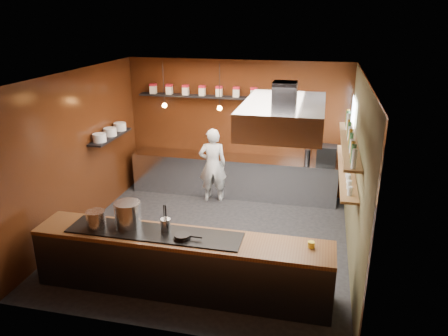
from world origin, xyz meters
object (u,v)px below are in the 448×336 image
(extractor_hood, at_px, (284,115))
(stockpot_large, at_px, (128,214))
(stockpot_small, at_px, (96,219))
(chef, at_px, (213,165))
(espresso_machine, at_px, (327,155))

(extractor_hood, distance_m, stockpot_large, 2.77)
(stockpot_small, xyz_separation_m, chef, (0.91, 3.42, -0.25))
(espresso_machine, bearing_deg, chef, -167.53)
(stockpot_large, xyz_separation_m, chef, (0.47, 3.26, -0.31))
(extractor_hood, height_order, stockpot_small, extractor_hood)
(extractor_hood, height_order, espresso_machine, extractor_hood)
(extractor_hood, xyz_separation_m, stockpot_small, (-2.58, -1.26, -1.43))
(extractor_hood, bearing_deg, stockpot_large, -152.78)
(stockpot_large, bearing_deg, chef, 81.87)
(stockpot_large, relative_size, chef, 0.24)
(espresso_machine, xyz_separation_m, chef, (-2.40, -0.40, -0.28))
(stockpot_small, bearing_deg, stockpot_large, 19.44)
(chef, bearing_deg, espresso_machine, 176.07)
(stockpot_large, relative_size, stockpot_small, 1.39)
(extractor_hood, bearing_deg, stockpot_small, -154.05)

